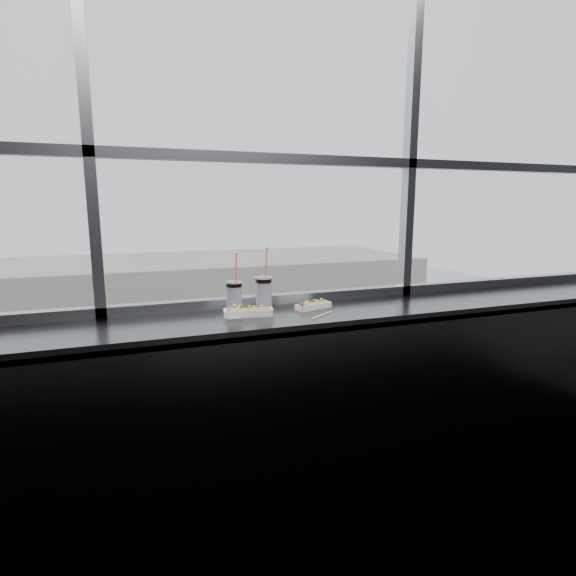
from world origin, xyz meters
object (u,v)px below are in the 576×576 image
object	(u,v)px
hotdog_tray_left	(248,311)
car_far_b	(151,400)
car_near_c	(114,483)
tree_center	(167,344)
soda_cup_left	(234,296)
pedestrian_b	(149,384)
soda_cup_right	(264,292)
pedestrian_d	(250,361)
tree_right	(284,331)
car_near_d	(309,445)
wrapper	(234,318)
loose_straw	(322,315)
car_far_c	(353,371)
car_near_e	(423,421)
car_near_b	(14,502)
hotdog_tray_right	(314,305)
pedestrian_a	(74,383)

from	to	relation	value
hotdog_tray_left	car_far_b	bearing A→B (deg)	100.44
car_near_c	tree_center	size ratio (longest dim) A/B	1.32
soda_cup_left	pedestrian_b	size ratio (longest dim) A/B	0.17
soda_cup_right	hotdog_tray_left	bearing A→B (deg)	-138.11
pedestrian_b	pedestrian_d	world-z (taller)	pedestrian_b
tree_right	hotdog_tray_left	bearing A→B (deg)	-109.97
car_near_d	pedestrian_b	world-z (taller)	car_near_d
soda_cup_right	tree_right	world-z (taller)	soda_cup_right
car_near_c	hotdog_tray_left	bearing A→B (deg)	-168.79
wrapper	pedestrian_b	xyz separation A→B (m)	(0.47, 27.26, -11.04)
loose_straw	tree_right	bearing A→B (deg)	35.68
pedestrian_b	tree_center	bearing A→B (deg)	128.03
soda_cup_left	car_far_c	distance (m)	30.09
loose_straw	car_near_e	distance (m)	23.92
tree_right	loose_straw	bearing A→B (deg)	-109.17
car_far_c	car_near_b	distance (m)	20.99
loose_straw	pedestrian_d	xyz separation A→B (m)	(7.51, 29.47, -11.14)
hotdog_tray_right	soda_cup_left	size ratio (longest dim) A/B	0.67
car_near_b	tree_center	distance (m)	14.09
car_near_e	soda_cup_left	bearing A→B (deg)	146.04
car_near_b	pedestrian_b	bearing A→B (deg)	-29.56
car_near_d	hotdog_tray_left	bearing A→B (deg)	162.48
pedestrian_d	tree_center	xyz separation A→B (m)	(-6.19, -1.07, 2.40)
tree_center	car_near_c	bearing A→B (deg)	-105.78
car_near_e	pedestrian_b	size ratio (longest dim) A/B	3.36
soda_cup_left	car_far_c	xyz separation A→B (m)	(14.13, 24.17, -11.04)
car_near_c	tree_right	xyz separation A→B (m)	(11.94, 12.00, 2.25)
car_near_b	pedestrian_a	bearing A→B (deg)	-6.51
hotdog_tray_right	loose_straw	bearing A→B (deg)	-113.39
hotdog_tray_left	soda_cup_left	size ratio (longest dim) A/B	0.81
wrapper	car_near_b	size ratio (longest dim) A/B	0.01
hotdog_tray_left	pedestrian_a	xyz separation A→B (m)	(-4.33, 28.99, -11.08)
loose_straw	tree_center	xyz separation A→B (m)	(1.32, 28.40, -8.74)
car_near_d	car_near_e	xyz separation A→B (m)	(6.67, 0.00, 0.09)
soda_cup_left	tree_right	size ratio (longest dim) A/B	0.07
soda_cup_right	tree_right	distance (m)	31.19
soda_cup_right	pedestrian_b	bearing A→B (deg)	89.48
pedestrian_a	tree_right	distance (m)	14.81
car_near_e	tree_center	bearing A→B (deg)	52.66
hotdog_tray_right	car_near_c	size ratio (longest dim) A/B	0.04
soda_cup_right	pedestrian_b	xyz separation A→B (m)	(0.24, 27.09, -11.14)
car_near_c	car_near_b	bearing A→B (deg)	95.35
pedestrian_b	pedestrian_a	xyz separation A→B (m)	(-4.71, 1.79, -0.02)
soda_cup_left	loose_straw	size ratio (longest dim) A/B	1.74
loose_straw	tree_center	bearing A→B (deg)	52.18
loose_straw	hotdog_tray_left	bearing A→B (deg)	125.55
soda_cup_right	pedestrian_a	world-z (taller)	soda_cup_right
pedestrian_a	tree_right	xyz separation A→B (m)	(14.61, -0.73, 2.35)
wrapper	tree_center	distance (m)	29.69
car_far_c	car_near_b	xyz separation A→B (m)	(-19.41, -8.00, 0.02)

